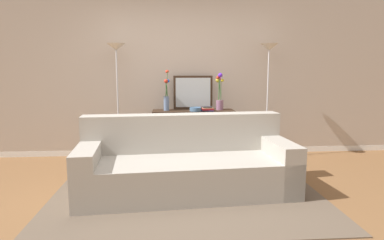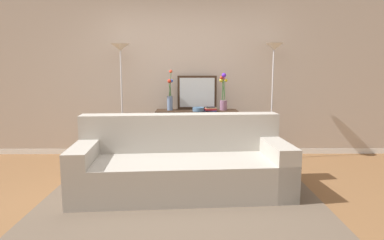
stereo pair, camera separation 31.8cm
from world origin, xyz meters
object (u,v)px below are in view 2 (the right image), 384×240
object	(u,v)px
floor_lamp_left	(121,69)
floor_lamp_right	(273,69)
couch	(182,166)
fruit_bowl	(198,109)
book_stack	(211,109)
console_table	(197,125)
vase_tall_flowers	(170,96)
vase_short_flowers	(223,95)
wall_mirror	(197,92)
book_row_under_console	(173,155)

from	to	relation	value
floor_lamp_left	floor_lamp_right	distance (m)	2.35
couch	floor_lamp_right	bearing A→B (deg)	45.62
fruit_bowl	book_stack	bearing A→B (deg)	4.67
console_table	floor_lamp_left	size ratio (longest dim) A/B	0.71
vase_tall_flowers	book_stack	bearing A→B (deg)	-9.32
floor_lamp_right	fruit_bowl	world-z (taller)	floor_lamp_right
floor_lamp_right	vase_short_flowers	bearing A→B (deg)	174.53
fruit_bowl	book_stack	world-z (taller)	book_stack
couch	fruit_bowl	bearing A→B (deg)	80.40
wall_mirror	console_table	bearing A→B (deg)	-93.08
vase_tall_flowers	fruit_bowl	bearing A→B (deg)	-14.98
floor_lamp_right	floor_lamp_left	bearing A→B (deg)	180.00
fruit_bowl	floor_lamp_right	bearing A→B (deg)	3.06
floor_lamp_left	book_row_under_console	xyz separation A→B (m)	(0.79, 0.06, -1.37)
console_table	vase_tall_flowers	xyz separation A→B (m)	(-0.42, -0.00, 0.46)
vase_short_flowers	book_stack	xyz separation A→B (m)	(-0.21, -0.12, -0.21)
book_stack	book_row_under_console	xyz separation A→B (m)	(-0.59, 0.11, -0.76)
vase_short_flowers	book_row_under_console	size ratio (longest dim) A/B	1.89
fruit_bowl	floor_lamp_left	bearing A→B (deg)	177.04
vase_tall_flowers	floor_lamp_right	bearing A→B (deg)	-2.07
vase_short_flowers	fruit_bowl	bearing A→B (deg)	-161.19
couch	floor_lamp_right	world-z (taller)	floor_lamp_right
vase_short_flowers	book_stack	size ratio (longest dim) A/B	2.82
couch	book_stack	world-z (taller)	couch
wall_mirror	vase_tall_flowers	xyz separation A→B (m)	(-0.43, -0.16, -0.05)
vase_tall_flowers	book_stack	size ratio (longest dim) A/B	3.05
couch	fruit_bowl	xyz separation A→B (m)	(0.23, 1.35, 0.51)
vase_tall_flowers	fruit_bowl	xyz separation A→B (m)	(0.45, -0.12, -0.19)
couch	floor_lamp_left	world-z (taller)	floor_lamp_left
console_table	floor_lamp_left	xyz separation A→B (m)	(-1.17, -0.06, 0.88)
couch	book_row_under_console	size ratio (longest dim) A/B	8.03
vase_short_flowers	book_row_under_console	xyz separation A→B (m)	(-0.80, -0.01, -0.96)
couch	vase_tall_flowers	xyz separation A→B (m)	(-0.22, 1.47, 0.70)
couch	vase_short_flowers	distance (m)	1.76
floor_lamp_left	floor_lamp_right	bearing A→B (deg)	-0.00
book_row_under_console	floor_lamp_right	bearing A→B (deg)	-2.21
couch	book_stack	xyz separation A→B (m)	(0.42, 1.37, 0.51)
console_table	book_stack	distance (m)	0.36
fruit_bowl	book_row_under_console	bearing A→B (deg)	163.19
couch	wall_mirror	bearing A→B (deg)	82.60
console_table	book_stack	xyz separation A→B (m)	(0.21, -0.11, 0.27)
couch	floor_lamp_right	distance (m)	2.28
floor_lamp_right	wall_mirror	world-z (taller)	floor_lamp_right
fruit_bowl	book_stack	xyz separation A→B (m)	(0.19, 0.02, 0.00)
vase_tall_flowers	book_stack	distance (m)	0.67
floor_lamp_right	book_stack	size ratio (longest dim) A/B	8.73
floor_lamp_right	book_row_under_console	world-z (taller)	floor_lamp_right
couch	vase_tall_flowers	world-z (taller)	vase_tall_flowers
couch	floor_lamp_left	bearing A→B (deg)	124.40
wall_mirror	book_row_under_console	bearing A→B (deg)	-157.56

